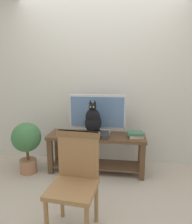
{
  "coord_description": "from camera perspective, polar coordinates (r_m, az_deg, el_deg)",
  "views": [
    {
      "loc": [
        0.39,
        -2.36,
        1.51
      ],
      "look_at": [
        -0.01,
        0.47,
        0.9
      ],
      "focal_mm": 34.02,
      "sensor_mm": 36.0,
      "label": 1
    }
  ],
  "objects": [
    {
      "name": "tv_stand",
      "position": [
        3.12,
        0.13,
        -9.34
      ],
      "size": [
        1.39,
        0.43,
        0.56
      ],
      "color": "#513823",
      "rests_on": "ground"
    },
    {
      "name": "potted_plant",
      "position": [
        3.2,
        -18.13,
        -7.56
      ],
      "size": [
        0.41,
        0.41,
        0.75
      ],
      "color": "#9E6B4C",
      "rests_on": "ground"
    },
    {
      "name": "back_wall",
      "position": [
        3.38,
        1.38,
        10.12
      ],
      "size": [
        7.0,
        0.12,
        2.8
      ],
      "primitive_type": "cube",
      "color": "beige",
      "rests_on": "ground"
    },
    {
      "name": "ground_plane",
      "position": [
        2.83,
        -1.24,
        -20.3
      ],
      "size": [
        12.0,
        12.0,
        0.0
      ],
      "primitive_type": "plane",
      "color": "#ADA393"
    },
    {
      "name": "media_box",
      "position": [
        2.97,
        -0.76,
        -6.07
      ],
      "size": [
        0.42,
        0.23,
        0.06
      ],
      "color": "#2D2D30",
      "rests_on": "tv_stand"
    },
    {
      "name": "book_stack",
      "position": [
        2.99,
        10.57,
        -5.98
      ],
      "size": [
        0.22,
        0.18,
        0.08
      ],
      "color": "beige",
      "rests_on": "tv_stand"
    },
    {
      "name": "wooden_chair",
      "position": [
        2.05,
        -5.61,
        -16.55
      ],
      "size": [
        0.45,
        0.45,
        0.93
      ],
      "color": "olive",
      "rests_on": "ground"
    },
    {
      "name": "cat",
      "position": [
        2.89,
        -0.79,
        -2.25
      ],
      "size": [
        0.23,
        0.34,
        0.46
      ],
      "color": "black",
      "rests_on": "media_box"
    },
    {
      "name": "tv",
      "position": [
        3.06,
        0.36,
        -0.43
      ],
      "size": [
        0.82,
        0.2,
        0.57
      ],
      "color": "#B7B7BC",
      "rests_on": "tv_stand"
    }
  ]
}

